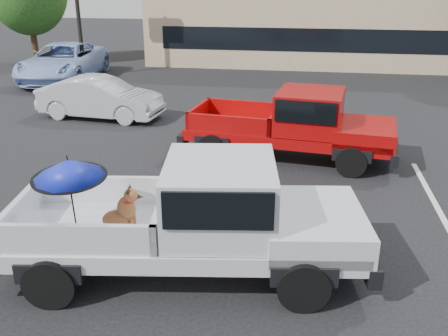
{
  "coord_description": "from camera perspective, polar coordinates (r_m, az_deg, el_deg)",
  "views": [
    {
      "loc": [
        0.14,
        -7.89,
        4.5
      ],
      "look_at": [
        -1.16,
        0.18,
        1.3
      ],
      "focal_mm": 40.0,
      "sensor_mm": 36.0,
      "label": 1
    }
  ],
  "objects": [
    {
      "name": "silver_pickup",
      "position": [
        7.72,
        -2.28,
        -5.16
      ],
      "size": [
        5.91,
        2.73,
        2.06
      ],
      "rotation": [
        0.0,
        0.0,
        0.14
      ],
      "color": "black",
      "rests_on": "ground"
    },
    {
      "name": "silver_sedan",
      "position": [
        17.05,
        -13.95,
        7.78
      ],
      "size": [
        4.22,
        1.84,
        1.35
      ],
      "primitive_type": "imported",
      "rotation": [
        0.0,
        0.0,
        1.47
      ],
      "color": "silver",
      "rests_on": "ground"
    },
    {
      "name": "ground",
      "position": [
        9.08,
        7.17,
        -8.5
      ],
      "size": [
        90.0,
        90.0,
        0.0
      ],
      "primitive_type": "plane",
      "color": "black",
      "rests_on": "ground"
    },
    {
      "name": "blue_suv",
      "position": [
        23.84,
        -17.91,
        11.45
      ],
      "size": [
        3.09,
        5.98,
        1.61
      ],
      "primitive_type": "imported",
      "rotation": [
        0.0,
        0.0,
        0.07
      ],
      "color": "#9BB5E8",
      "rests_on": "ground"
    },
    {
      "name": "red_pickup",
      "position": [
        12.83,
        8.99,
        5.19
      ],
      "size": [
        5.63,
        2.56,
        1.79
      ],
      "rotation": [
        0.0,
        0.0,
        -0.13
      ],
      "color": "black",
      "rests_on": "ground"
    },
    {
      "name": "stripe_left",
      "position": [
        11.31,
        -7.74,
        -2.26
      ],
      "size": [
        0.12,
        5.0,
        0.01
      ],
      "primitive_type": "cube",
      "color": "silver",
      "rests_on": "ground"
    },
    {
      "name": "stripe_right",
      "position": [
        11.23,
        23.13,
        -4.05
      ],
      "size": [
        0.12,
        5.0,
        0.01
      ],
      "primitive_type": "cube",
      "color": "silver",
      "rests_on": "ground"
    }
  ]
}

